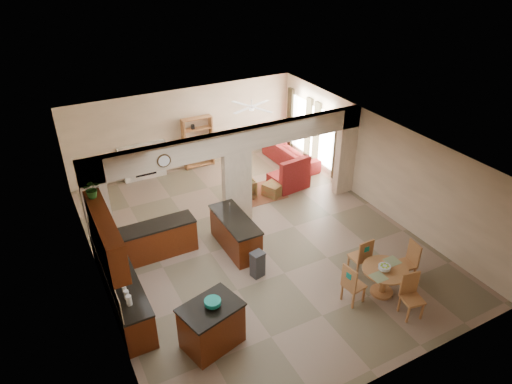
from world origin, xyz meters
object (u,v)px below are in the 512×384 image
kitchen_island (212,325)px  armchair (243,188)px  sofa (290,154)px  dining_table (384,277)px

kitchen_island → armchair: 5.86m
sofa → armchair: 2.88m
sofa → armchair: bearing=115.8°
dining_table → sofa: size_ratio=0.43×
sofa → armchair: size_ratio=3.48×
kitchen_island → sofa: 8.49m
kitchen_island → armchair: kitchen_island is taller
kitchen_island → dining_table: bearing=-21.2°
sofa → kitchen_island: bearing=135.7°
dining_table → armchair: 5.46m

